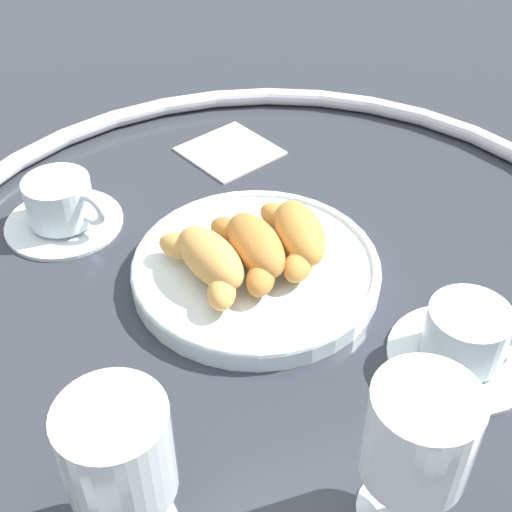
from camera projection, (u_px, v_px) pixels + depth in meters
ground_plane at (277, 281)px, 0.73m from camera, size 2.20×2.20×0.00m
table_chrome_rim at (277, 273)px, 0.73m from camera, size 0.81×0.81×0.02m
pastry_plate at (256, 268)px, 0.73m from camera, size 0.26×0.26×0.02m
croissant_large at (297, 234)px, 0.72m from camera, size 0.13×0.08×0.04m
croissant_small at (253, 247)px, 0.71m from camera, size 0.14×0.06×0.04m
croissant_extra at (208, 260)px, 0.69m from camera, size 0.13×0.08×0.04m
coffee_cup_near at (62, 206)px, 0.79m from camera, size 0.14×0.14×0.06m
coffee_cup_far at (466, 339)px, 0.63m from camera, size 0.14×0.14×0.06m
juice_glass_left at (118, 456)px, 0.46m from camera, size 0.08×0.08×0.14m
juice_glass_right at (419, 438)px, 0.47m from camera, size 0.08×0.08×0.14m
folded_napkin at (230, 150)px, 0.93m from camera, size 0.14×0.14×0.01m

